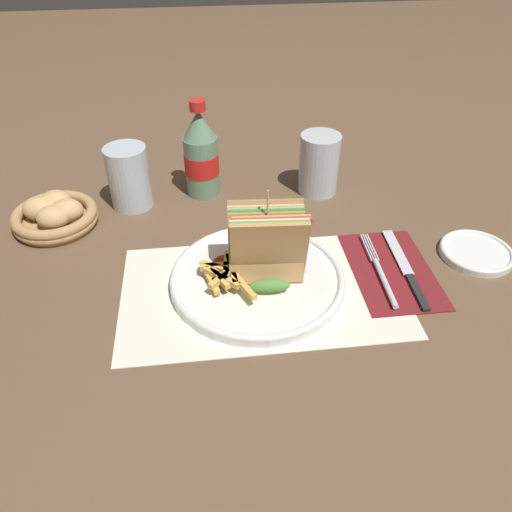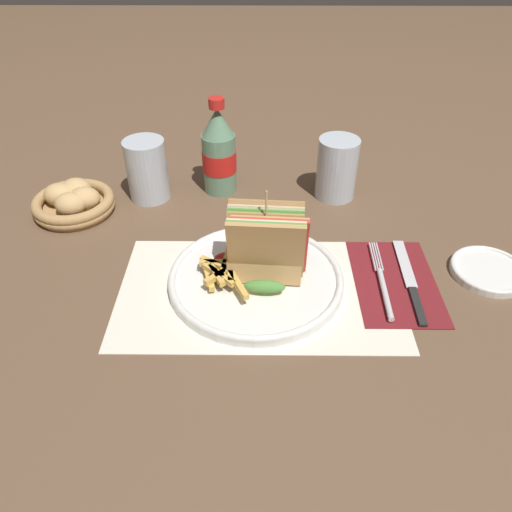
{
  "view_description": "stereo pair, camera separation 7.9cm",
  "coord_description": "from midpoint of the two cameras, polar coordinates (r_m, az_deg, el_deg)",
  "views": [
    {
      "loc": [
        -0.1,
        -0.62,
        0.53
      ],
      "look_at": [
        -0.02,
        0.0,
        0.04
      ],
      "focal_mm": 35.0,
      "sensor_mm": 36.0,
      "label": 1
    },
    {
      "loc": [
        -0.02,
        -0.62,
        0.53
      ],
      "look_at": [
        -0.02,
        0.0,
        0.04
      ],
      "focal_mm": 35.0,
      "sensor_mm": 36.0,
      "label": 2
    }
  ],
  "objects": [
    {
      "name": "glass_near",
      "position": [
        1.01,
        11.48,
        9.72
      ],
      "size": [
        0.08,
        0.08,
        0.12
      ],
      "color": "silver",
      "rests_on": "ground_plane"
    },
    {
      "name": "ground_plane",
      "position": [
        0.82,
        4.27,
        -2.34
      ],
      "size": [
        4.0,
        4.0,
        0.0
      ],
      "primitive_type": "plane",
      "color": "brown"
    },
    {
      "name": "fries_pile",
      "position": [
        0.78,
        -0.95,
        -1.78
      ],
      "size": [
        0.08,
        0.12,
        0.02
      ],
      "color": "gold",
      "rests_on": "plate_main"
    },
    {
      "name": "napkin",
      "position": [
        0.85,
        18.21,
        -2.84
      ],
      "size": [
        0.13,
        0.21,
        0.0
      ],
      "color": "maroon",
      "rests_on": "ground_plane"
    },
    {
      "name": "side_saucer",
      "position": [
        0.92,
        27.35,
        -1.56
      ],
      "size": [
        0.12,
        0.12,
        0.01
      ],
      "color": "white",
      "rests_on": "ground_plane"
    },
    {
      "name": "ketchup_blob",
      "position": [
        0.81,
        -0.61,
        -0.54
      ],
      "size": [
        0.04,
        0.04,
        0.01
      ],
      "color": "maroon",
      "rests_on": "plate_main"
    },
    {
      "name": "bread_basket",
      "position": [
        1.01,
        -18.04,
        5.81
      ],
      "size": [
        0.15,
        0.15,
        0.06
      ],
      "color": "#AD8451",
      "rests_on": "ground_plane"
    },
    {
      "name": "knife",
      "position": [
        0.85,
        19.77,
        -2.73
      ],
      "size": [
        0.02,
        0.21,
        0.0
      ],
      "rotation": [
        0.0,
        0.0,
        -0.03
      ],
      "color": "black",
      "rests_on": "napkin"
    },
    {
      "name": "club_sandwich",
      "position": [
        0.76,
        4.11,
        1.03
      ],
      "size": [
        0.12,
        0.1,
        0.15
      ],
      "color": "tan",
      "rests_on": "plate_main"
    },
    {
      "name": "placemat",
      "position": [
        0.79,
        3.26,
        -4.12
      ],
      "size": [
        0.44,
        0.26,
        0.0
      ],
      "color": "silver",
      "rests_on": "ground_plane"
    },
    {
      "name": "plate_main",
      "position": [
        0.8,
        2.84,
        -2.68
      ],
      "size": [
        0.28,
        0.28,
        0.02
      ],
      "color": "white",
      "rests_on": "ground_plane"
    },
    {
      "name": "coke_bottle_near",
      "position": [
        1.0,
        -1.97,
        11.65
      ],
      "size": [
        0.07,
        0.07,
        0.19
      ],
      "color": "slate",
      "rests_on": "ground_plane"
    },
    {
      "name": "glass_far",
      "position": [
        1.01,
        -10.08,
        9.21
      ],
      "size": [
        0.08,
        0.08,
        0.12
      ],
      "color": "silver",
      "rests_on": "ground_plane"
    },
    {
      "name": "fork",
      "position": [
        0.82,
        17.04,
        -3.35
      ],
      "size": [
        0.02,
        0.19,
        0.01
      ],
      "rotation": [
        0.0,
        0.0,
        -0.03
      ],
      "color": "silver",
      "rests_on": "napkin"
    }
  ]
}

